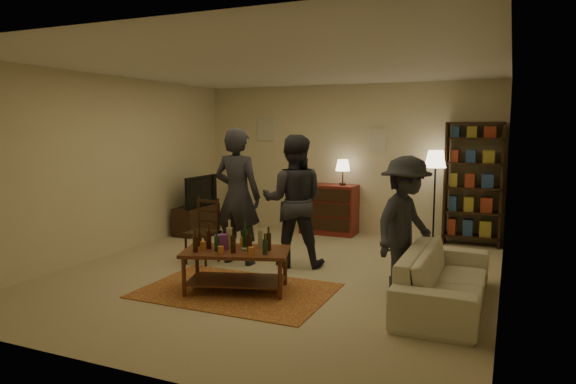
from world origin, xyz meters
The scene contains 13 objects.
floor centered at (0.00, 0.00, 0.00)m, with size 6.00×6.00×0.00m, color #C6B793.
room_shell centered at (-0.65, 2.98, 1.81)m, with size 6.00×6.00×6.00m.
rug centered at (-0.11, -0.89, 0.01)m, with size 2.20×1.50×0.01m, color maroon.
coffee_table centered at (-0.12, -0.89, 0.43)m, with size 1.37×1.01×0.84m.
dining_chair centered at (-1.18, 0.10, 0.49)m, with size 0.42×0.42×0.94m.
tv_stand centered at (-2.44, 1.80, 0.38)m, with size 0.40×1.00×1.06m.
dresser centered at (-0.19, 2.71, 0.48)m, with size 1.00×0.50×1.36m.
bookshelf centered at (2.25, 2.78, 1.03)m, with size 0.90×0.34×2.02m.
floor_lamp centered at (1.66, 2.65, 1.31)m, with size 0.36×0.36×1.55m.
sofa centered at (2.20, -0.40, 0.30)m, with size 2.08×0.81×0.61m, color beige.
person_left centered at (-0.72, 0.25, 0.96)m, with size 0.70×0.46×1.93m, color #26262E.
person_right centered at (0.05, 0.46, 0.92)m, with size 0.89×0.69×1.83m, color #27272F.
person_by_sofa centered at (1.70, -0.07, 0.80)m, with size 1.04×0.60×1.60m, color #282930.
Camera 1 is at (2.80, -6.03, 1.93)m, focal length 32.00 mm.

